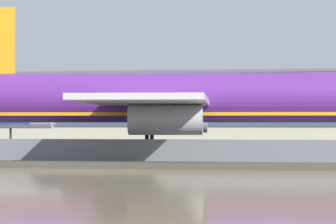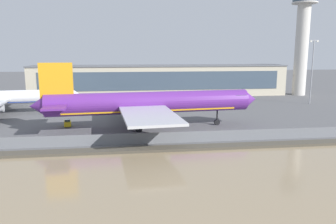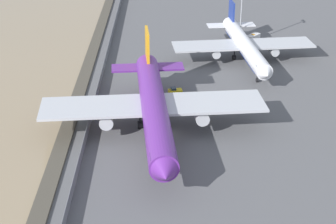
{
  "view_description": "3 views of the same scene",
  "coord_description": "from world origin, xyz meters",
  "px_view_note": "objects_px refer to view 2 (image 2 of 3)",
  "views": [
    {
      "loc": [
        11.03,
        -82.35,
        3.52
      ],
      "look_at": [
        -1.51,
        -1.24,
        4.75
      ],
      "focal_mm": 85.0,
      "sensor_mm": 36.0,
      "label": 1
    },
    {
      "loc": [
        -5.91,
        -78.09,
        17.6
      ],
      "look_at": [
        4.5,
        -0.28,
        3.41
      ],
      "focal_mm": 35.0,
      "sensor_mm": 36.0,
      "label": 2
    },
    {
      "loc": [
        100.73,
        -0.8,
        53.51
      ],
      "look_at": [
        -0.78,
        0.27,
        4.61
      ],
      "focal_mm": 60.0,
      "sensor_mm": 36.0,
      "label": 3
    }
  ],
  "objects_px": {
    "cargo_jet_purple": "(147,103)",
    "control_tower": "(303,34)",
    "passenger_jet_white": "(0,98)",
    "baggage_tug": "(68,123)",
    "apron_light_mast_apron_west": "(312,69)"
  },
  "relations": [
    {
      "from": "baggage_tug",
      "to": "apron_light_mast_apron_west",
      "type": "bearing_deg",
      "value": 17.94
    },
    {
      "from": "baggage_tug",
      "to": "passenger_jet_white",
      "type": "bearing_deg",
      "value": 138.93
    },
    {
      "from": "baggage_tug",
      "to": "apron_light_mast_apron_west",
      "type": "relative_size",
      "value": 0.16
    },
    {
      "from": "cargo_jet_purple",
      "to": "baggage_tug",
      "type": "xyz_separation_m",
      "value": [
        -19.17,
        4.71,
        -5.16
      ]
    },
    {
      "from": "baggage_tug",
      "to": "cargo_jet_purple",
      "type": "bearing_deg",
      "value": -13.8
    },
    {
      "from": "baggage_tug",
      "to": "control_tower",
      "type": "height_order",
      "value": "control_tower"
    },
    {
      "from": "cargo_jet_purple",
      "to": "passenger_jet_white",
      "type": "bearing_deg",
      "value": 149.96
    },
    {
      "from": "passenger_jet_white",
      "to": "baggage_tug",
      "type": "xyz_separation_m",
      "value": [
        21.75,
        -18.96,
        -3.94
      ]
    },
    {
      "from": "cargo_jet_purple",
      "to": "passenger_jet_white",
      "type": "relative_size",
      "value": 1.21
    },
    {
      "from": "cargo_jet_purple",
      "to": "apron_light_mast_apron_west",
      "type": "height_order",
      "value": "apron_light_mast_apron_west"
    },
    {
      "from": "apron_light_mast_apron_west",
      "to": "passenger_jet_white",
      "type": "bearing_deg",
      "value": -176.4
    },
    {
      "from": "cargo_jet_purple",
      "to": "control_tower",
      "type": "distance_m",
      "value": 89.31
    },
    {
      "from": "control_tower",
      "to": "baggage_tug",
      "type": "bearing_deg",
      "value": -150.38
    },
    {
      "from": "cargo_jet_purple",
      "to": "apron_light_mast_apron_west",
      "type": "bearing_deg",
      "value": 27.0
    },
    {
      "from": "passenger_jet_white",
      "to": "apron_light_mast_apron_west",
      "type": "height_order",
      "value": "apron_light_mast_apron_west"
    }
  ]
}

